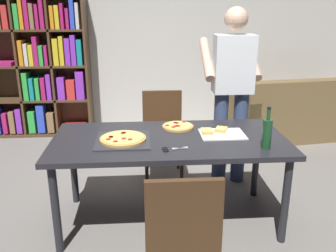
{
  "coord_description": "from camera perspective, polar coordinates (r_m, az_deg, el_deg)",
  "views": [
    {
      "loc": [
        -0.21,
        -2.72,
        1.75
      ],
      "look_at": [
        0.0,
        0.15,
        0.8
      ],
      "focal_mm": 38.82,
      "sensor_mm": 36.0,
      "label": 1
    }
  ],
  "objects": [
    {
      "name": "pepperoni_pizza_on_tray",
      "position": [
        2.85,
        -7.08,
        -2.05
      ],
      "size": [
        0.42,
        0.42,
        0.04
      ],
      "color": "#2D2D33",
      "rests_on": "dining_table"
    },
    {
      "name": "back_wall",
      "position": [
        5.33,
        -1.96,
        14.55
      ],
      "size": [
        6.4,
        0.1,
        2.8
      ],
      "primitive_type": "cube",
      "color": "silver",
      "rests_on": "ground_plane"
    },
    {
      "name": "chair_near_camera",
      "position": [
        2.18,
        2.14,
        -16.33
      ],
      "size": [
        0.42,
        0.42,
        0.9
      ],
      "color": "#472D19",
      "rests_on": "ground_plane"
    },
    {
      "name": "wine_bottle",
      "position": [
        2.76,
        15.28,
        -1.05
      ],
      "size": [
        0.07,
        0.07,
        0.32
      ],
      "color": "#194723",
      "rests_on": "dining_table"
    },
    {
      "name": "dining_table",
      "position": [
        2.93,
        0.21,
        -3.15
      ],
      "size": [
        1.86,
        0.9,
        0.75
      ],
      "color": "#232328",
      "rests_on": "ground_plane"
    },
    {
      "name": "bookshelf",
      "position": [
        5.33,
        -19.46,
        8.9
      ],
      "size": [
        1.4,
        0.35,
        1.95
      ],
      "color": "#513823",
      "rests_on": "ground_plane"
    },
    {
      "name": "chair_far_side",
      "position": [
        3.86,
        -0.84,
        -0.4
      ],
      "size": [
        0.42,
        0.42,
        0.9
      ],
      "color": "#472D19",
      "rests_on": "ground_plane"
    },
    {
      "name": "ground_plane",
      "position": [
        3.24,
        0.2,
        -14.41
      ],
      "size": [
        12.0,
        12.0,
        0.0
      ],
      "primitive_type": "plane",
      "color": "gray"
    },
    {
      "name": "kitchen_scissors",
      "position": [
        2.67,
        0.42,
        -3.62
      ],
      "size": [
        0.2,
        0.09,
        0.01
      ],
      "color": "silver",
      "rests_on": "dining_table"
    },
    {
      "name": "pizza_slices_on_towel",
      "position": [
        3.01,
        8.05,
        -1.08
      ],
      "size": [
        0.36,
        0.3,
        0.03
      ],
      "color": "white",
      "rests_on": "dining_table"
    },
    {
      "name": "person_serving_pizza",
      "position": [
        3.62,
        10.02,
        6.04
      ],
      "size": [
        0.55,
        0.54,
        1.75
      ],
      "color": "#38476B",
      "rests_on": "ground_plane"
    },
    {
      "name": "couch",
      "position": [
        5.36,
        19.31,
        1.6
      ],
      "size": [
        1.8,
        1.07,
        0.85
      ],
      "color": "brown",
      "rests_on": "ground_plane"
    },
    {
      "name": "second_pizza_plain",
      "position": [
        3.14,
        1.56,
        -0.04
      ],
      "size": [
        0.27,
        0.27,
        0.03
      ],
      "color": "tan",
      "rests_on": "dining_table"
    }
  ]
}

